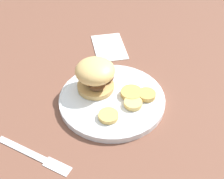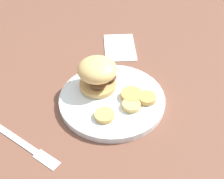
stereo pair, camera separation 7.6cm
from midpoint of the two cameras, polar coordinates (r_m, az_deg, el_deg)
The scene contains 9 objects.
ground_plane at distance 0.78m, azimuth 2.75°, elevation -2.43°, with size 4.00×4.00×0.00m, color brown.
dinner_plate at distance 0.78m, azimuth 2.78°, elevation -1.92°, with size 0.26×0.26×0.02m.
sandwich at distance 0.77m, azimuth 0.21°, elevation 2.73°, with size 0.10×0.10×0.08m.
potato_round_0 at distance 0.72m, azimuth 1.61°, elevation -4.86°, with size 0.05×0.05×0.01m, color tan.
potato_round_1 at distance 0.77m, azimuth 9.20°, elevation -1.67°, with size 0.04×0.04×0.01m, color tan.
potato_round_2 at distance 0.75m, azimuth 6.47°, elevation -3.01°, with size 0.04×0.04×0.01m, color #DBB766.
potato_round_3 at distance 0.77m, azimuth 6.44°, elevation -1.12°, with size 0.05×0.05×0.01m, color tan.
fork at distance 0.71m, azimuth -12.36°, elevation -10.22°, with size 0.05×0.19×0.00m.
napkin at distance 0.97m, azimuth 3.66°, elevation 7.69°, with size 0.14×0.09×0.01m, color white.
Camera 2 is at (-0.38, -0.41, 0.55)m, focal length 50.00 mm.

